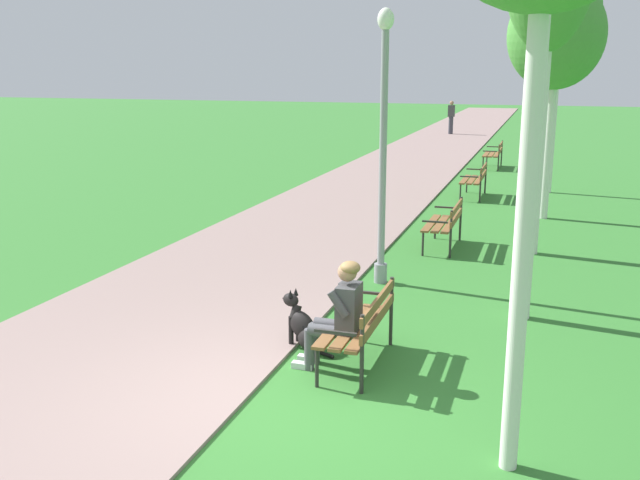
# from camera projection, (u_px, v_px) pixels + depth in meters

# --- Properties ---
(ground_plane) EXTENTS (120.00, 120.00, 0.00)m
(ground_plane) POSITION_uv_depth(u_px,v_px,m) (277.00, 405.00, 7.07)
(ground_plane) COLOR #33752D
(paved_path) EXTENTS (3.90, 60.00, 0.04)m
(paved_path) POSITION_uv_depth(u_px,v_px,m) (434.00, 146.00, 29.94)
(paved_path) COLOR gray
(paved_path) RESTS_ON ground
(park_bench_near) EXTENTS (0.55, 1.50, 0.85)m
(park_bench_near) POSITION_uv_depth(u_px,v_px,m) (362.00, 322.00, 7.90)
(park_bench_near) COLOR brown
(park_bench_near) RESTS_ON ground
(park_bench_mid) EXTENTS (0.55, 1.50, 0.85)m
(park_bench_mid) POSITION_uv_depth(u_px,v_px,m) (446.00, 221.00, 13.09)
(park_bench_mid) COLOR brown
(park_bench_mid) RESTS_ON ground
(park_bench_far) EXTENTS (0.55, 1.50, 0.85)m
(park_bench_far) POSITION_uv_depth(u_px,v_px,m) (476.00, 178.00, 18.22)
(park_bench_far) COLOR brown
(park_bench_far) RESTS_ON ground
(park_bench_furthest) EXTENTS (0.55, 1.50, 0.85)m
(park_bench_furthest) POSITION_uv_depth(u_px,v_px,m) (495.00, 153.00, 23.54)
(park_bench_furthest) COLOR brown
(park_bench_furthest) RESTS_ON ground
(person_seated_on_near_bench) EXTENTS (0.74, 0.49, 1.25)m
(person_seated_on_near_bench) POSITION_uv_depth(u_px,v_px,m) (339.00, 311.00, 7.75)
(person_seated_on_near_bench) COLOR #4C4C51
(person_seated_on_near_bench) RESTS_ON ground
(dog_black) EXTENTS (0.78, 0.47, 0.71)m
(dog_black) POSITION_uv_depth(u_px,v_px,m) (305.00, 328.00, 8.42)
(dog_black) COLOR black
(dog_black) RESTS_ON ground
(lamp_post_near) EXTENTS (0.24, 0.24, 4.08)m
(lamp_post_near) POSITION_uv_depth(u_px,v_px,m) (383.00, 146.00, 10.61)
(lamp_post_near) COLOR gray
(lamp_post_near) RESTS_ON ground
(birch_tree_fourth) EXTENTS (2.01, 1.75, 5.04)m
(birch_tree_fourth) POSITION_uv_depth(u_px,v_px,m) (556.00, 36.00, 14.92)
(birch_tree_fourth) COLOR silver
(birch_tree_fourth) RESTS_ON ground
(birch_tree_fifth) EXTENTS (1.95, 1.95, 5.98)m
(birch_tree_fifth) POSITION_uv_depth(u_px,v_px,m) (561.00, 14.00, 18.00)
(birch_tree_fifth) COLOR silver
(birch_tree_fifth) RESTS_ON ground
(pedestrian_distant) EXTENTS (0.32, 0.22, 1.65)m
(pedestrian_distant) POSITION_uv_depth(u_px,v_px,m) (451.00, 117.00, 35.14)
(pedestrian_distant) COLOR #383842
(pedestrian_distant) RESTS_ON ground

